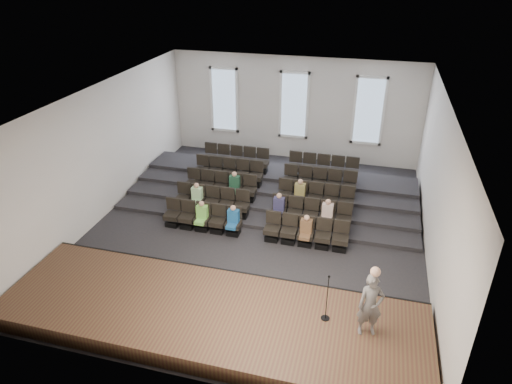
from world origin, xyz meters
TOP-DOWN VIEW (x-y plane):
  - ground at (0.00, 0.00)m, footprint 14.00×14.00m
  - ceiling at (0.00, 0.00)m, footprint 12.00×14.00m
  - wall_back at (0.00, 7.02)m, footprint 12.00×0.04m
  - wall_front at (0.00, -7.02)m, footprint 12.00×0.04m
  - wall_left at (-6.02, 0.00)m, footprint 0.04×14.00m
  - wall_right at (6.02, 0.00)m, footprint 0.04×14.00m
  - stage at (0.00, -5.10)m, footprint 11.80×3.60m
  - stage_lip at (0.00, -3.33)m, footprint 11.80×0.06m
  - risers at (0.00, 3.17)m, footprint 11.80×4.80m
  - seating_rows at (-0.00, 1.54)m, footprint 6.80×4.70m
  - windows at (0.00, 6.95)m, footprint 8.44×0.10m
  - audience at (0.00, 0.32)m, footprint 5.45×2.64m
  - speaker at (4.20, -4.86)m, footprint 0.74×0.59m
  - mic_stand at (3.11, -4.64)m, footprint 0.24×0.24m

SIDE VIEW (x-z plane):
  - ground at x=0.00m, z-range 0.00..0.00m
  - risers at x=0.00m, z-range -0.10..0.50m
  - stage at x=0.00m, z-range 0.00..0.50m
  - stage_lip at x=0.00m, z-range -0.01..0.51m
  - seating_rows at x=0.00m, z-range -0.15..1.52m
  - audience at x=0.00m, z-range 0.26..1.36m
  - mic_stand at x=3.11m, z-range 0.21..1.64m
  - speaker at x=4.20m, z-range 0.50..2.27m
  - wall_back at x=0.00m, z-range 0.00..5.00m
  - wall_front at x=0.00m, z-range 0.00..5.00m
  - wall_left at x=-6.02m, z-range 0.00..5.00m
  - wall_right at x=6.02m, z-range 0.00..5.00m
  - windows at x=0.00m, z-range 1.08..4.32m
  - ceiling at x=0.00m, z-range 5.00..5.02m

